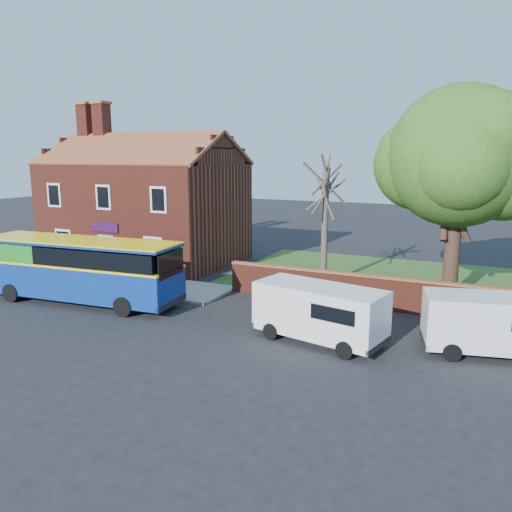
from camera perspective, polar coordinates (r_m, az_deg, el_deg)
The scene contains 11 objects.
ground at distance 22.16m, azimuth -15.81°, elevation -7.58°, with size 120.00×120.00×0.00m, color black.
pavement at distance 30.80m, azimuth -18.70°, elevation -2.32°, with size 18.00×3.50×0.12m, color gray.
kerb at distance 29.61m, azimuth -21.04°, elevation -3.00°, with size 18.00×0.15×0.14m, color slate.
grass_strip at distance 29.54m, azimuth 22.56°, elevation -3.25°, with size 26.00×12.00×0.04m, color #426B28.
shop_building at distance 34.55m, azimuth -12.49°, elevation 5.09°, with size 12.30×8.13×10.50m.
boundary_wall at distance 23.54m, azimuth 21.92°, elevation -4.80°, with size 22.00×0.38×1.60m.
bus at distance 25.79m, azimuth -20.04°, elevation -1.12°, with size 10.35×3.39×3.10m.
van_near at distance 19.30m, azimuth 7.31°, elevation -6.24°, with size 5.29×2.97×2.19m.
van_far at distance 19.83m, azimuth 25.82°, elevation -6.88°, with size 5.23×3.03×2.16m.
large_tree at distance 26.08m, azimuth 22.41°, elevation 10.00°, with size 8.50×6.73×10.37m.
bare_tree at distance 27.14m, azimuth 7.88°, elevation 3.74°, with size 2.54×3.03×6.78m.
Camera 1 is at (14.00, -15.67, 7.04)m, focal length 35.00 mm.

